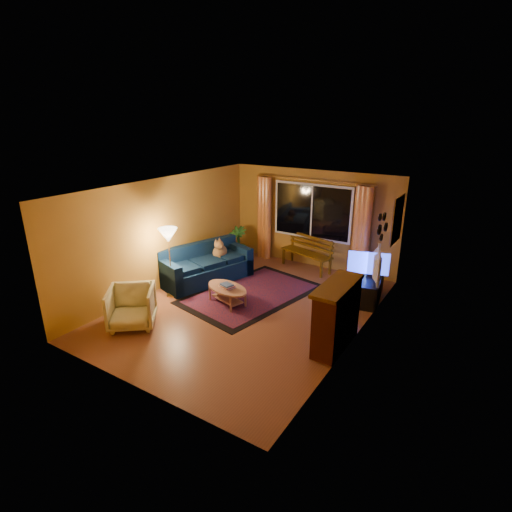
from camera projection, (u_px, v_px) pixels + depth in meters
The scene contains 22 objects.
floor at pixel (248, 308), 8.26m from camera, with size 4.50×6.00×0.02m, color brown.
ceiling at pixel (247, 187), 7.42m from camera, with size 4.50×6.00×0.02m, color white.
wall_back at pixel (312, 219), 10.23m from camera, with size 4.50×0.02×2.50m, color #B6812D.
wall_left at pixel (164, 233), 8.97m from camera, with size 0.02×6.00×2.50m, color #B6812D.
wall_right at pixel (360, 274), 6.70m from camera, with size 0.02×6.00×2.50m, color #B6812D.
window at pixel (312, 212), 10.12m from camera, with size 2.00×0.02×1.30m, color black.
curtain_rod at pixel (312, 180), 9.81m from camera, with size 0.03×0.03×3.20m, color #BF8C3F.
curtain_left at pixel (265, 218), 10.85m from camera, with size 0.36×0.36×2.24m, color orange.
curtain_right at pixel (362, 233), 9.49m from camera, with size 0.36×0.36×2.24m, color orange.
bench at pixel (306, 261), 10.27m from camera, with size 1.44×0.42×0.43m, color #533508.
potted_plant at pixel (238, 243), 10.91m from camera, with size 0.51×0.51×0.91m, color #235B1E.
sofa at pixel (206, 264), 9.46m from camera, with size 0.92×2.16×0.87m, color #081831.
dog at pixel (220, 248), 9.73m from camera, with size 0.35×0.48×0.52m, color #9C6D3F, non-canonical shape.
armchair at pixel (131, 305), 7.44m from camera, with size 0.82×0.77×0.84m, color beige.
floor_lamp at pixel (170, 263), 8.56m from camera, with size 0.26×0.26×1.55m, color #BF8C3F.
rug at pixel (251, 294), 8.88m from camera, with size 1.91×3.01×0.02m, color maroon.
coffee_table at pixel (227, 296), 8.37m from camera, with size 1.06×1.06×0.39m, color #A97154.
tv_console at pixel (371, 289), 8.55m from camera, with size 0.41×1.22×0.51m, color black.
television at pixel (373, 264), 8.36m from camera, with size 1.07×0.14×0.61m, color black.
fireplace at pixel (337, 317), 6.72m from camera, with size 0.40×1.20×1.10m, color maroon.
mirror_cluster at pixel (382, 225), 7.58m from camera, with size 0.06×0.60×0.56m, color black, non-canonical shape.
painting at pixel (397, 220), 8.54m from camera, with size 0.04×0.76×0.96m, color orange.
Camera 1 is at (4.10, -6.19, 3.78)m, focal length 28.00 mm.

